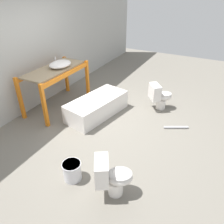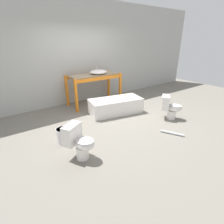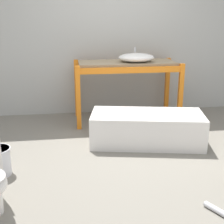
# 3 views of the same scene
# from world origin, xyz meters

# --- Properties ---
(ground_plane) EXTENTS (12.00, 12.00, 0.00)m
(ground_plane) POSITION_xyz_m (0.00, 0.00, 0.00)
(ground_plane) COLOR slate
(warehouse_wall_rear) EXTENTS (10.80, 0.08, 3.20)m
(warehouse_wall_rear) POSITION_xyz_m (0.00, 1.83, 1.60)
(warehouse_wall_rear) COLOR #ADADA8
(warehouse_wall_rear) RESTS_ON ground_plane
(shelving_rack) EXTENTS (1.69, 0.76, 0.98)m
(shelving_rack) POSITION_xyz_m (0.23, 1.28, 0.82)
(shelving_rack) COLOR orange
(shelving_rack) RESTS_ON ground_plane
(sink_basin) EXTENTS (0.58, 0.44, 0.22)m
(sink_basin) POSITION_xyz_m (0.37, 1.20, 1.06)
(sink_basin) COLOR white
(sink_basin) RESTS_ON shelving_rack
(bathtub_main) EXTENTS (1.61, 0.95, 0.43)m
(bathtub_main) POSITION_xyz_m (0.32, 0.22, 0.25)
(bathtub_main) COLOR white
(bathtub_main) RESTS_ON ground_plane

